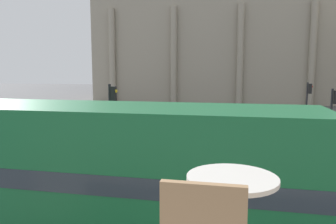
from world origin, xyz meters
TOP-DOWN VIEW (x-y plane):
  - double_decker_bus at (-2.45, 4.89)m, footprint 10.55×2.67m
  - cafe_dining_table at (0.79, -0.35)m, footprint 0.60×0.60m
  - plaza_building_left at (-3.53, 51.78)m, footprint 35.38×16.04m
  - traffic_light_near at (-4.52, 10.87)m, footprint 0.42×0.24m
  - traffic_light_mid at (5.76, 15.99)m, footprint 0.42×0.24m
  - traffic_light_far at (5.73, 22.10)m, footprint 0.42×0.24m
  - car_maroon at (-3.97, 18.51)m, footprint 4.20×1.93m
  - car_black at (-0.64, 15.76)m, footprint 4.20×1.93m
  - pedestrian_blue at (-8.02, 24.12)m, footprint 0.32×0.32m
  - pedestrian_yellow at (-4.73, 15.13)m, footprint 0.32×0.32m

SIDE VIEW (x-z plane):
  - car_maroon at x=-3.97m, z-range 0.02..1.37m
  - car_black at x=-0.64m, z-range 0.02..1.37m
  - pedestrian_blue at x=-8.02m, z-range 0.14..1.92m
  - pedestrian_yellow at x=-4.73m, z-range 0.15..1.96m
  - double_decker_bus at x=-2.45m, z-range 0.23..4.17m
  - traffic_light_mid at x=5.76m, z-range 0.59..4.42m
  - traffic_light_far at x=5.73m, z-range 0.60..4.54m
  - traffic_light_near at x=-4.52m, z-range 0.62..4.82m
  - cafe_dining_table at x=0.79m, z-range 3.55..4.28m
  - plaza_building_left at x=-3.53m, z-range 0.01..16.58m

